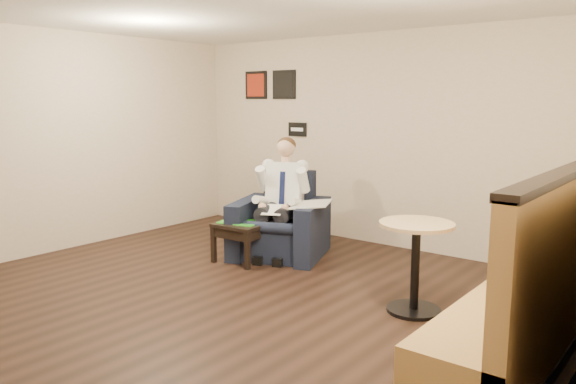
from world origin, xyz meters
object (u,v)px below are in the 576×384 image
Objects in this scene: banquette at (523,265)px; side_table at (244,242)px; coffee_mug at (263,218)px; cafe_table at (415,267)px; smartphone at (256,220)px; green_folder at (241,222)px; seated_man at (276,202)px; armchair at (280,215)px.

side_table is at bearing 170.28° from banquette.
banquette is at bearing -12.65° from coffee_mug.
cafe_table is (-1.02, 0.33, -0.29)m from banquette.
green_folder is at bearing -103.96° from smartphone.
coffee_mug is 0.04× the size of banquette.
seated_man is 0.50m from green_folder.
coffee_mug is 0.15m from smartphone.
green_folder is 0.21m from smartphone.
armchair is at bearing 88.20° from coffee_mug.
banquette reaches higher than smartphone.
green_folder is (-0.27, -0.35, -0.22)m from seated_man.
smartphone is 0.18× the size of cafe_table.
side_table is 0.21× the size of banquette.
seated_man is at bearing 53.97° from side_table.
seated_man is (0.05, -0.12, 0.19)m from armchair.
coffee_mug reaches higher than side_table.
banquette is 1.11m from cafe_table.
banquette is at bearing -6.58° from smartphone.
coffee_mug is 0.68× the size of smartphone.
seated_man is 2.21m from cafe_table.
cafe_table is (2.16, -0.71, -0.09)m from armchair.
armchair reaches higher than coffee_mug.
side_table is (-0.19, -0.45, -0.28)m from armchair.
cafe_table reaches higher than green_folder.
armchair is 2.28m from cafe_table.
side_table is at bearing -147.38° from seated_man.
banquette is (3.20, -0.72, 0.19)m from coffee_mug.
cafe_table reaches higher than smartphone.
seated_man is 9.51× the size of smartphone.
armchair reaches higher than smartphone.
smartphone is 3.43m from banquette.
seated_man is at bearing 44.50° from smartphone.
seated_man is 3.27m from banquette.
coffee_mug is (-0.06, -0.19, -0.18)m from seated_man.
green_folder is at bearing 174.53° from cafe_table.
banquette is at bearing -9.25° from green_folder.
coffee_mug is 3.28m from banquette.
coffee_mug is at bearing 169.81° from cafe_table.
side_table is at bearing -97.35° from smartphone.
armchair is at bearing 90.00° from seated_man.
coffee_mug is at bearing -128.49° from seated_man.
side_table is at bearing -142.40° from coffee_mug.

